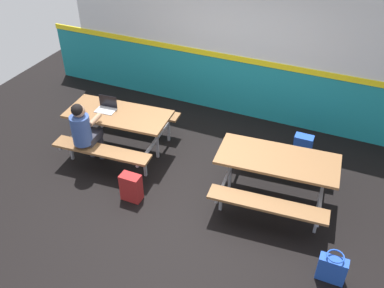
% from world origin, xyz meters
% --- Properties ---
extents(ground_plane, '(10.00, 10.00, 0.02)m').
position_xyz_m(ground_plane, '(0.00, 0.00, -0.01)').
color(ground_plane, black).
extents(accent_backdrop, '(8.00, 0.14, 2.60)m').
position_xyz_m(accent_backdrop, '(0.00, 2.25, 1.25)').
color(accent_backdrop, teal).
rests_on(accent_backdrop, ground).
extents(picnic_table_left, '(1.75, 1.68, 0.74)m').
position_xyz_m(picnic_table_left, '(-1.35, 0.28, 0.57)').
color(picnic_table_left, brown).
rests_on(picnic_table_left, ground).
extents(picnic_table_right, '(1.75, 1.68, 0.74)m').
position_xyz_m(picnic_table_right, '(1.35, 0.16, 0.57)').
color(picnic_table_right, brown).
rests_on(picnic_table_right, ground).
extents(student_nearer, '(0.38, 0.53, 1.21)m').
position_xyz_m(student_nearer, '(-1.60, -0.30, 0.71)').
color(student_nearer, '#2D2D38').
rests_on(student_nearer, ground).
extents(laptop_silver, '(0.34, 0.25, 0.22)m').
position_xyz_m(laptop_silver, '(-1.57, 0.30, 0.79)').
color(laptop_silver, silver).
rests_on(laptop_silver, picnic_table_left).
extents(backpack_dark, '(0.30, 0.22, 0.44)m').
position_xyz_m(backpack_dark, '(1.53, 1.29, 0.22)').
color(backpack_dark, '#1E47B2').
rests_on(backpack_dark, ground).
extents(tote_bag_bright, '(0.34, 0.21, 0.43)m').
position_xyz_m(tote_bag_bright, '(2.37, -0.98, 0.19)').
color(tote_bag_bright, '#1E47B2').
rests_on(tote_bag_bright, ground).
extents(satchel_spare, '(0.30, 0.22, 0.44)m').
position_xyz_m(satchel_spare, '(-0.57, -0.71, 0.22)').
color(satchel_spare, maroon).
rests_on(satchel_spare, ground).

